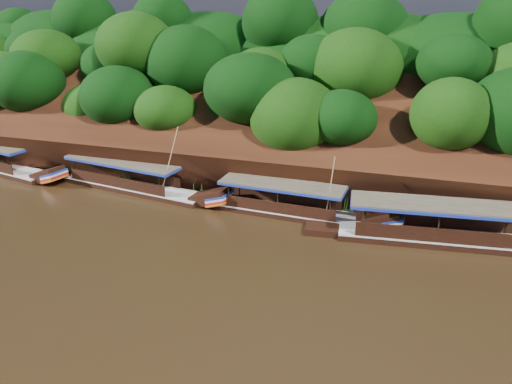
% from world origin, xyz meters
% --- Properties ---
extents(ground, '(160.00, 160.00, 0.00)m').
position_xyz_m(ground, '(0.00, 0.00, 0.00)').
color(ground, black).
rests_on(ground, ground).
extents(riverbank, '(120.00, 30.06, 19.40)m').
position_xyz_m(riverbank, '(-0.01, 22.73, 1.89)').
color(riverbank, black).
rests_on(riverbank, ground).
extents(boat_0, '(16.87, 4.08, 7.86)m').
position_xyz_m(boat_0, '(13.25, 6.38, 0.61)').
color(boat_0, black).
rests_on(boat_0, ground).
extents(boat_1, '(14.02, 2.97, 5.55)m').
position_xyz_m(boat_1, '(2.25, 7.43, 0.54)').
color(boat_1, black).
rests_on(boat_1, ground).
extents(boat_2, '(15.97, 4.40, 6.37)m').
position_xyz_m(boat_2, '(-11.45, 8.33, 0.56)').
color(boat_2, black).
rests_on(boat_2, ground).
extents(boat_3, '(14.68, 5.04, 3.09)m').
position_xyz_m(boat_3, '(-26.11, 8.99, 0.59)').
color(boat_3, black).
rests_on(boat_3, ground).
extents(reeds, '(48.63, 2.22, 2.02)m').
position_xyz_m(reeds, '(-3.84, 9.40, 0.85)').
color(reeds, '#206218').
rests_on(reeds, ground).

